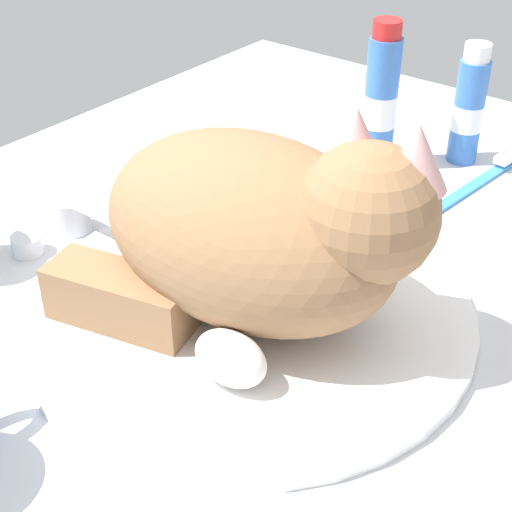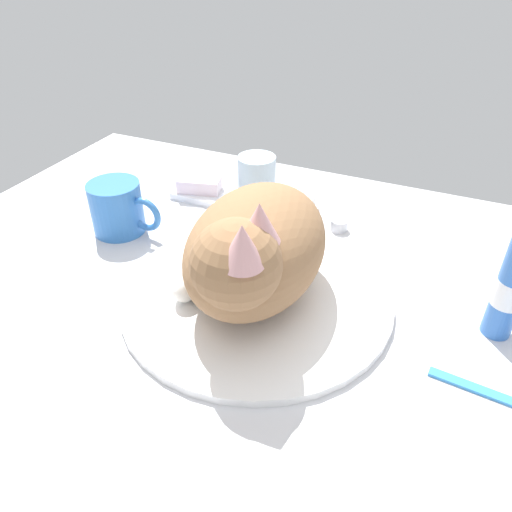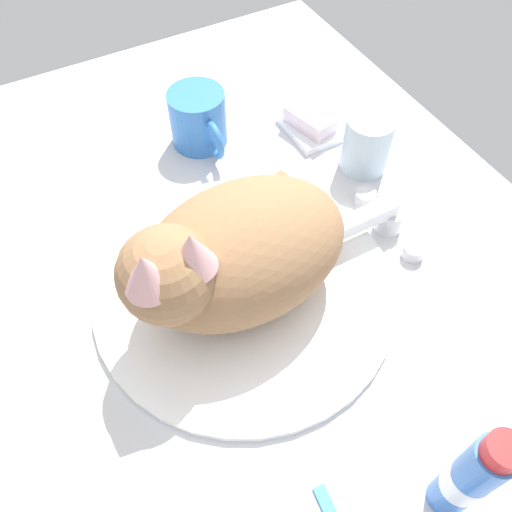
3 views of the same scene
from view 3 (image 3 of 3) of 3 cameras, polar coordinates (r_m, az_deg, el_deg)
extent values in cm
cube|color=silver|center=(64.81, -1.22, -4.59)|extent=(110.00, 82.50, 3.00)
cylinder|color=white|center=(63.09, -1.25, -3.62)|extent=(35.74, 35.74, 1.06)
cylinder|color=silver|center=(70.36, 14.20, 3.89)|extent=(3.60, 3.60, 3.25)
cube|color=silver|center=(66.24, 11.70, 4.03)|extent=(2.00, 8.70, 2.00)
cylinder|color=silver|center=(73.30, 11.67, 6.28)|extent=(2.80, 2.80, 1.80)
cylinder|color=silver|center=(68.80, 16.64, 0.55)|extent=(2.80, 2.80, 1.80)
ellipsoid|color=#936B47|center=(56.92, -1.39, 0.48)|extent=(17.34, 24.64, 13.97)
sphere|color=#936B47|center=(51.20, -9.56, -2.00)|extent=(10.35, 10.35, 9.97)
ellipsoid|color=white|center=(53.22, -7.33, -2.39)|extent=(5.73, 6.69, 5.48)
cone|color=#DB9E9E|center=(47.18, -6.91, 0.53)|extent=(4.66, 4.66, 4.49)
cone|color=#DB9E9E|center=(46.48, -11.84, -1.73)|extent=(4.66, 4.66, 4.49)
cube|color=#936B47|center=(66.75, 0.46, 4.69)|extent=(7.03, 12.13, 4.40)
ellipsoid|color=white|center=(64.28, -8.02, 1.05)|extent=(3.81, 5.74, 3.96)
cylinder|color=#3372C6|center=(79.06, -6.29, 14.56)|extent=(8.17, 8.17, 8.30)
torus|color=#3372C6|center=(75.28, -4.58, 12.38)|extent=(5.65, 1.00, 5.65)
cylinder|color=silver|center=(76.01, 11.85, 11.76)|extent=(6.60, 6.60, 8.29)
cube|color=white|center=(82.74, 5.73, 13.50)|extent=(9.00, 6.40, 1.20)
cube|color=silver|center=(81.59, 5.84, 14.48)|extent=(8.26, 5.86, 2.45)
cylinder|color=#3870C6|center=(51.13, 21.91, -21.40)|extent=(3.45, 3.45, 13.85)
cylinder|color=white|center=(51.77, 21.66, -21.62)|extent=(3.52, 3.52, 3.46)
cylinder|color=red|center=(44.12, 25.13, -18.52)|extent=(2.93, 2.93, 1.80)
camera|label=1|loc=(0.72, -46.86, 27.75)|focal=54.53mm
camera|label=2|loc=(0.35, -79.26, -19.21)|focal=34.26mm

